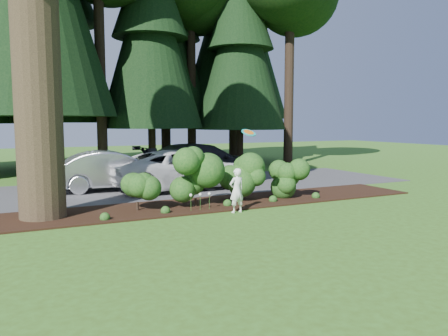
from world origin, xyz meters
The scene contains 11 objects.
ground centered at (0.00, 0.00, 0.00)m, with size 80.00×80.00×0.00m, color #355418.
mulch_bed centered at (0.00, 3.25, 0.03)m, with size 16.00×2.50×0.05m, color black.
driveway centered at (0.00, 7.50, 0.01)m, with size 22.00×6.00×0.03m, color #38383A.
shrub_row centered at (0.77, 3.14, 0.81)m, with size 6.53×1.60×1.61m.
lily_cluster centered at (-0.30, 2.40, 0.50)m, with size 0.69×0.09×0.57m.
tree_wall centered at (0.25, 16.38, 9.50)m, with size 25.66×12.15×17.09m.
car_silver_wagon centered at (-1.73, 7.63, 0.79)m, with size 1.62×4.64×1.53m, color #BCBCC1.
car_white_suv centered at (0.71, 6.65, 0.81)m, with size 2.58×5.60×1.56m, color silver.
car_dark_suv centered at (2.32, 8.27, 0.88)m, with size 2.38×5.85×1.70m, color black.
child centered at (0.62, 1.80, 0.66)m, with size 0.48×0.32×1.32m, color white.
frisbee centered at (0.98, 1.74, 2.37)m, with size 0.46×0.41×0.24m.
Camera 1 is at (-5.32, -9.48, 2.67)m, focal length 35.00 mm.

